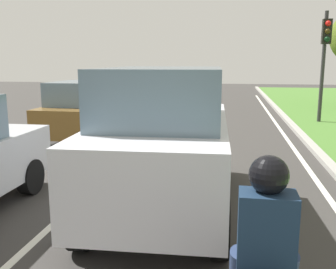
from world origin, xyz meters
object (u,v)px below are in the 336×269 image
at_px(car_hatchback_far, 83,111).
at_px(rider_person, 266,230).
at_px(traffic_light_near_right, 325,49).
at_px(car_suv_ahead, 165,139).

relative_size(car_hatchback_far, rider_person, 3.21).
bearing_deg(car_hatchback_far, traffic_light_near_right, 30.65).
distance_m(car_hatchback_far, rider_person, 9.59).
bearing_deg(car_hatchback_far, car_suv_ahead, -54.83).
xyz_separation_m(rider_person, traffic_light_near_right, (3.14, 12.73, 1.63)).
bearing_deg(rider_person, car_hatchback_far, 119.95).
height_order(car_suv_ahead, car_hatchback_far, car_suv_ahead).
bearing_deg(car_suv_ahead, traffic_light_near_right, 62.87).
distance_m(rider_person, traffic_light_near_right, 13.21).
bearing_deg(traffic_light_near_right, car_suv_ahead, -114.98).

